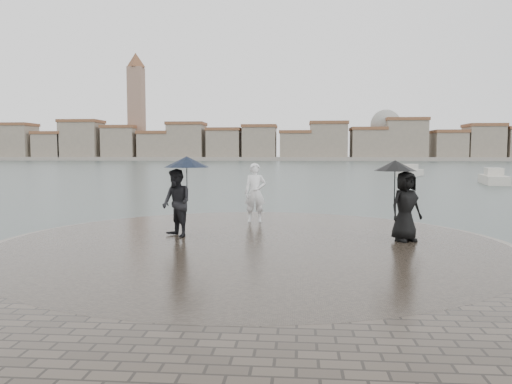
{
  "coord_description": "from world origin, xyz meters",
  "views": [
    {
      "loc": [
        1.12,
        -8.35,
        2.48
      ],
      "look_at": [
        0.0,
        4.8,
        1.45
      ],
      "focal_mm": 35.0,
      "sensor_mm": 36.0,
      "label": 1
    }
  ],
  "objects": [
    {
      "name": "statue",
      "position": [
        -0.2,
        6.87,
        1.27
      ],
      "size": [
        0.67,
        0.45,
        1.82
      ],
      "primitive_type": "imported",
      "rotation": [
        0.0,
        0.0,
        0.02
      ],
      "color": "white",
      "rests_on": "quay_tip"
    },
    {
      "name": "visitor_left",
      "position": [
        -1.88,
        4.02,
        1.52
      ],
      "size": [
        1.35,
        1.2,
        2.04
      ],
      "color": "black",
      "rests_on": "quay_tip"
    },
    {
      "name": "far_skyline",
      "position": [
        -6.29,
        160.71,
        5.61
      ],
      "size": [
        260.0,
        20.0,
        37.0
      ],
      "color": "gray",
      "rests_on": "ground"
    },
    {
      "name": "kerb_ring",
      "position": [
        0.0,
        3.5,
        0.16
      ],
      "size": [
        12.5,
        12.5,
        0.32
      ],
      "primitive_type": "cylinder",
      "color": "gray",
      "rests_on": "ground"
    },
    {
      "name": "quay_tip",
      "position": [
        0.0,
        3.5,
        0.18
      ],
      "size": [
        11.9,
        11.9,
        0.36
      ],
      "primitive_type": "cylinder",
      "color": "#2D261E",
      "rests_on": "ground"
    },
    {
      "name": "boats",
      "position": [
        15.06,
        40.18,
        0.38
      ],
      "size": [
        6.9,
        19.2,
        1.5
      ],
      "color": "beige",
      "rests_on": "ground"
    },
    {
      "name": "ground",
      "position": [
        0.0,
        0.0,
        0.0
      ],
      "size": [
        400.0,
        400.0,
        0.0
      ],
      "primitive_type": "plane",
      "color": "#2B3835",
      "rests_on": "ground"
    },
    {
      "name": "visitor_right",
      "position": [
        3.63,
        3.84,
        1.47
      ],
      "size": [
        1.25,
        1.05,
        1.95
      ],
      "color": "black",
      "rests_on": "quay_tip"
    }
  ]
}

